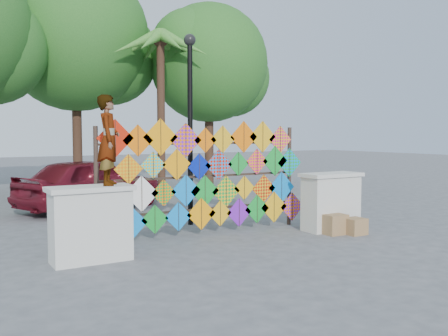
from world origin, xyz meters
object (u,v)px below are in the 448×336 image
(kite_rack, at_px, (210,177))
(lamppost, at_px, (190,111))
(sedan, at_px, (91,183))
(vendor_woman, at_px, (109,140))

(kite_rack, bearing_deg, lamppost, 81.23)
(sedan, bearing_deg, lamppost, 177.52)
(kite_rack, bearing_deg, vendor_woman, -159.52)
(kite_rack, height_order, sedan, kite_rack)
(vendor_woman, distance_m, sedan, 6.08)
(lamppost, bearing_deg, sedan, 110.33)
(vendor_woman, distance_m, lamppost, 3.52)
(kite_rack, height_order, lamppost, lamppost)
(kite_rack, bearing_deg, sedan, 103.10)
(vendor_woman, bearing_deg, lamppost, -25.62)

